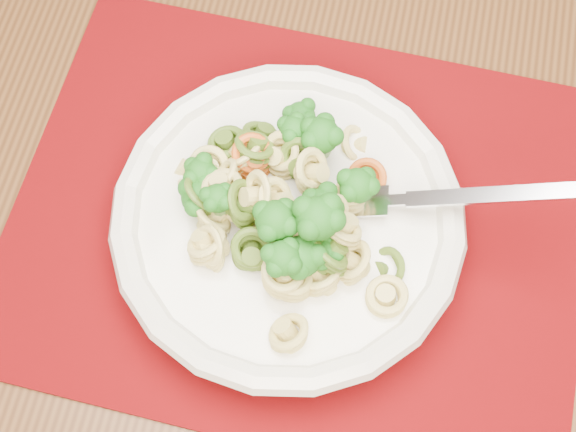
% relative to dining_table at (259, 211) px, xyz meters
% --- Properties ---
extents(dining_table, '(1.53, 1.21, 0.75)m').
position_rel_dining_table_xyz_m(dining_table, '(0.00, 0.00, 0.00)').
color(dining_table, '#563418').
rests_on(dining_table, ground).
extents(placemat, '(0.48, 0.42, 0.00)m').
position_rel_dining_table_xyz_m(placemat, '(0.06, -0.03, 0.11)').
color(placemat, '#5F0406').
rests_on(placemat, dining_table).
extents(pasta_bowl, '(0.25, 0.25, 0.05)m').
position_rel_dining_table_xyz_m(pasta_bowl, '(0.05, -0.05, 0.14)').
color(pasta_bowl, white).
rests_on(pasta_bowl, placemat).
extents(pasta_broccoli_heap, '(0.21, 0.21, 0.06)m').
position_rel_dining_table_xyz_m(pasta_broccoli_heap, '(0.05, -0.05, 0.16)').
color(pasta_broccoli_heap, '#D7C26A').
rests_on(pasta_broccoli_heap, pasta_bowl).
extents(fork, '(0.18, 0.09, 0.08)m').
position_rel_dining_table_xyz_m(fork, '(0.10, -0.01, 0.16)').
color(fork, silver).
rests_on(fork, pasta_bowl).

